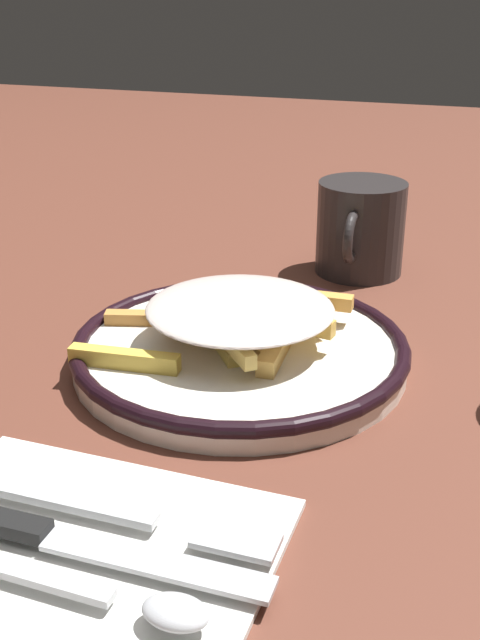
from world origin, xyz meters
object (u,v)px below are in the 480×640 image
knife (41,533)px  coffee_mug (360,228)px  spoon (110,596)px  fries_heap (238,313)px  fork (121,514)px  napkin (75,553)px  plate (240,350)px

knife → coffee_mug: (-0.46, 0.08, 0.03)m
spoon → fries_heap: bearing=-174.3°
spoon → coffee_mug: (-0.49, 0.02, 0.03)m
spoon → knife: bearing=-118.6°
fork → knife: knife is taller
fries_heap → knife: (0.24, -0.03, -0.03)m
knife → coffee_mug: bearing=170.3°
napkin → fork: (-0.03, 0.01, 0.01)m
plate → knife: 0.23m
knife → napkin: bearing=89.6°
plate → fries_heap: size_ratio=1.33×
spoon → coffee_mug: coffee_mug is taller
fork → coffee_mug: coffee_mug is taller
plate → fries_heap: fries_heap is taller
plate → napkin: (0.23, -0.01, -0.01)m
fries_heap → knife: bearing=-6.5°
plate → spoon: plate is taller
plate → fork: (0.20, 0.00, -0.00)m
fries_heap → fork: fries_heap is taller
napkin → fork: size_ratio=1.13×
fries_heap → fork: (0.21, 0.00, -0.03)m
fork → spoon: (0.06, 0.02, 0.00)m
fork → coffee_mug: 0.43m
knife → spoon: (0.03, 0.05, 0.00)m
spoon → fork: bearing=-158.3°
plate → napkin: bearing=-2.9°
knife → spoon: bearing=61.4°
napkin → spoon: spoon is taller
knife → coffee_mug: size_ratio=1.86×
napkin → coffee_mug: (-0.46, 0.06, 0.04)m
knife → coffee_mug: coffee_mug is taller
napkin → coffee_mug: bearing=172.6°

